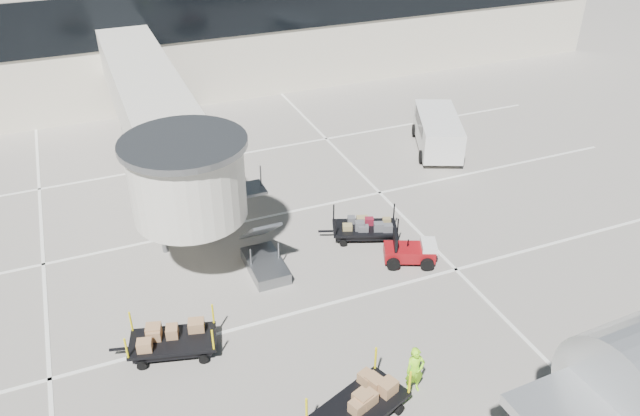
{
  "coord_description": "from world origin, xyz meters",
  "views": [
    {
      "loc": [
        -7.28,
        -15.22,
        15.78
      ],
      "look_at": [
        1.37,
        5.74,
        2.0
      ],
      "focal_mm": 35.0,
      "sensor_mm": 36.0,
      "label": 1
    }
  ],
  "objects_px": {
    "suitcase_cart": "(363,229)",
    "box_cart_far": "(172,341)",
    "baggage_tug": "(411,252)",
    "minivan": "(438,129)",
    "box_cart_near": "(357,409)",
    "ground_worker": "(415,370)"
  },
  "relations": [
    {
      "from": "suitcase_cart",
      "to": "box_cart_far",
      "type": "distance_m",
      "value": 10.12
    },
    {
      "from": "box_cart_near",
      "to": "baggage_tug",
      "type": "bearing_deg",
      "value": 28.67
    },
    {
      "from": "baggage_tug",
      "to": "suitcase_cart",
      "type": "distance_m",
      "value": 2.63
    },
    {
      "from": "box_cart_far",
      "to": "minivan",
      "type": "relative_size",
      "value": 0.65
    },
    {
      "from": "box_cart_near",
      "to": "minivan",
      "type": "xyz_separation_m",
      "value": [
        12.62,
        15.95,
        0.62
      ]
    },
    {
      "from": "box_cart_far",
      "to": "ground_worker",
      "type": "relative_size",
      "value": 2.12
    },
    {
      "from": "suitcase_cart",
      "to": "minivan",
      "type": "distance_m",
      "value": 10.47
    },
    {
      "from": "baggage_tug",
      "to": "suitcase_cart",
      "type": "xyz_separation_m",
      "value": [
        -1.07,
        2.4,
        -0.02
      ]
    },
    {
      "from": "baggage_tug",
      "to": "box_cart_far",
      "type": "relative_size",
      "value": 0.64
    },
    {
      "from": "ground_worker",
      "to": "minivan",
      "type": "distance_m",
      "value": 18.58
    },
    {
      "from": "baggage_tug",
      "to": "suitcase_cart",
      "type": "height_order",
      "value": "baggage_tug"
    },
    {
      "from": "ground_worker",
      "to": "baggage_tug",
      "type": "bearing_deg",
      "value": 67.65
    },
    {
      "from": "baggage_tug",
      "to": "box_cart_near",
      "type": "relative_size",
      "value": 0.6
    },
    {
      "from": "baggage_tug",
      "to": "minivan",
      "type": "relative_size",
      "value": 0.42
    },
    {
      "from": "box_cart_far",
      "to": "minivan",
      "type": "xyz_separation_m",
      "value": [
        17.26,
        10.74,
        0.69
      ]
    },
    {
      "from": "suitcase_cart",
      "to": "ground_worker",
      "type": "bearing_deg",
      "value": -84.54
    },
    {
      "from": "box_cart_near",
      "to": "box_cart_far",
      "type": "bearing_deg",
      "value": 110.66
    },
    {
      "from": "baggage_tug",
      "to": "box_cart_near",
      "type": "distance_m",
      "value": 8.87
    },
    {
      "from": "box_cart_near",
      "to": "suitcase_cart",
      "type": "bearing_deg",
      "value": 41.97
    },
    {
      "from": "minivan",
      "to": "ground_worker",
      "type": "bearing_deg",
      "value": -100.18
    },
    {
      "from": "suitcase_cart",
      "to": "box_cart_near",
      "type": "height_order",
      "value": "box_cart_near"
    },
    {
      "from": "box_cart_near",
      "to": "minivan",
      "type": "height_order",
      "value": "minivan"
    }
  ]
}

